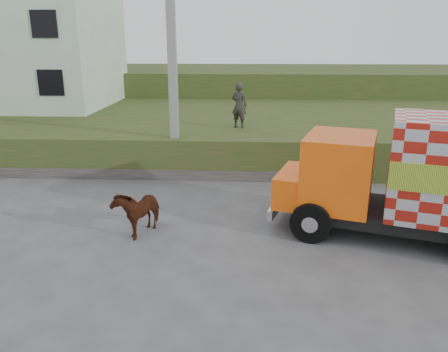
# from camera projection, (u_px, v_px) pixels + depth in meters

# --- Properties ---
(ground) EXTENTS (120.00, 120.00, 0.00)m
(ground) POSITION_uv_depth(u_px,v_px,m) (186.00, 224.00, 12.43)
(ground) COLOR #474749
(ground) RESTS_ON ground
(embankment) EXTENTS (40.00, 12.00, 1.50)m
(embankment) POSITION_uv_depth(u_px,v_px,m) (212.00, 129.00, 21.74)
(embankment) COLOR #234818
(embankment) RESTS_ON ground
(embankment_far) EXTENTS (40.00, 12.00, 3.00)m
(embankment_far) POSITION_uv_depth(u_px,v_px,m) (224.00, 88.00, 32.95)
(embankment_far) COLOR #234818
(embankment_far) RESTS_ON ground
(retaining_strip) EXTENTS (16.00, 0.50, 0.40)m
(retaining_strip) POSITION_uv_depth(u_px,v_px,m) (148.00, 173.00, 16.47)
(retaining_strip) COLOR #595651
(retaining_strip) RESTS_ON ground
(building) EXTENTS (10.00, 8.00, 6.00)m
(building) POSITION_uv_depth(u_px,v_px,m) (17.00, 50.00, 24.01)
(building) COLOR silver
(building) RESTS_ON embankment
(utility_pole) EXTENTS (1.20, 0.30, 8.00)m
(utility_pole) POSITION_uv_depth(u_px,v_px,m) (172.00, 67.00, 15.65)
(utility_pole) COLOR gray
(utility_pole) RESTS_ON ground
(cargo_truck) EXTENTS (7.65, 4.42, 3.26)m
(cargo_truck) POSITION_uv_depth(u_px,v_px,m) (440.00, 180.00, 10.86)
(cargo_truck) COLOR black
(cargo_truck) RESTS_ON ground
(cow) EXTENTS (1.19, 1.67, 1.29)m
(cow) POSITION_uv_depth(u_px,v_px,m) (138.00, 210.00, 11.73)
(cow) COLOR #35170D
(cow) RESTS_ON ground
(pedestrian) EXTENTS (0.80, 0.68, 1.86)m
(pedestrian) POSITION_uv_depth(u_px,v_px,m) (239.00, 105.00, 18.02)
(pedestrian) COLOR #2F2C29
(pedestrian) RESTS_ON embankment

